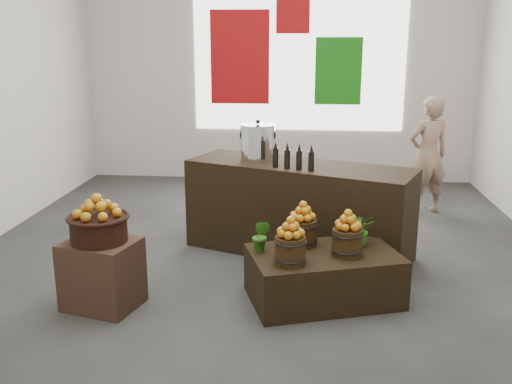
# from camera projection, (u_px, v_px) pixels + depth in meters

# --- Properties ---
(ground) EXTENTS (7.00, 7.00, 0.00)m
(ground) POSITION_uv_depth(u_px,v_px,m) (260.00, 259.00, 5.79)
(ground) COLOR #393937
(ground) RESTS_ON ground
(back_wall) EXTENTS (6.00, 0.04, 4.00)m
(back_wall) POSITION_uv_depth(u_px,v_px,m) (279.00, 51.00, 8.65)
(back_wall) COLOR beige
(back_wall) RESTS_ON ground
(back_opening) EXTENTS (3.20, 0.02, 2.40)m
(back_opening) POSITION_uv_depth(u_px,v_px,m) (299.00, 51.00, 8.60)
(back_opening) COLOR white
(back_opening) RESTS_ON back_wall
(deco_red_left) EXTENTS (0.90, 0.04, 1.40)m
(deco_red_left) POSITION_uv_depth(u_px,v_px,m) (240.00, 57.00, 8.70)
(deco_red_left) COLOR #9C0C0D
(deco_red_left) RESTS_ON back_wall
(deco_green_right) EXTENTS (0.70, 0.04, 1.00)m
(deco_green_right) POSITION_uv_depth(u_px,v_px,m) (338.00, 71.00, 8.62)
(deco_green_right) COLOR #156C10
(deco_green_right) RESTS_ON back_wall
(deco_red_upper) EXTENTS (0.50, 0.04, 0.50)m
(deco_red_upper) POSITION_uv_depth(u_px,v_px,m) (293.00, 16.00, 8.47)
(deco_red_upper) COLOR #9C0C0D
(deco_red_upper) RESTS_ON back_wall
(crate) EXTENTS (0.67, 0.60, 0.57)m
(crate) POSITION_uv_depth(u_px,v_px,m) (102.00, 274.00, 4.69)
(crate) COLOR #4C3223
(crate) RESTS_ON ground
(wicker_basket) EXTENTS (0.46, 0.46, 0.21)m
(wicker_basket) POSITION_uv_depth(u_px,v_px,m) (99.00, 229.00, 4.59)
(wicker_basket) COLOR black
(wicker_basket) RESTS_ON crate
(apples_in_basket) EXTENTS (0.36, 0.36, 0.19)m
(apples_in_basket) POSITION_uv_depth(u_px,v_px,m) (97.00, 206.00, 4.54)
(apples_in_basket) COLOR #A30905
(apples_in_basket) RESTS_ON wicker_basket
(display_table) EXTENTS (1.40, 1.09, 0.42)m
(display_table) POSITION_uv_depth(u_px,v_px,m) (323.00, 276.00, 4.83)
(display_table) COLOR black
(display_table) RESTS_ON ground
(apple_bucket_front_left) EXTENTS (0.24, 0.24, 0.23)m
(apple_bucket_front_left) POSITION_uv_depth(u_px,v_px,m) (290.00, 250.00, 4.52)
(apple_bucket_front_left) COLOR #37240F
(apple_bucket_front_left) RESTS_ON display_table
(apples_in_bucket_front_left) EXTENTS (0.18, 0.18, 0.16)m
(apples_in_bucket_front_left) POSITION_uv_depth(u_px,v_px,m) (291.00, 227.00, 4.47)
(apples_in_bucket_front_left) COLOR #A30905
(apples_in_bucket_front_left) RESTS_ON apple_bucket_front_left
(apple_bucket_front_right) EXTENTS (0.24, 0.24, 0.23)m
(apple_bucket_front_right) POSITION_uv_depth(u_px,v_px,m) (347.00, 242.00, 4.70)
(apple_bucket_front_right) COLOR #37240F
(apple_bucket_front_right) RESTS_ON display_table
(apples_in_bucket_front_right) EXTENTS (0.18, 0.18, 0.16)m
(apples_in_bucket_front_right) POSITION_uv_depth(u_px,v_px,m) (348.00, 220.00, 4.65)
(apples_in_bucket_front_right) COLOR #A30905
(apples_in_bucket_front_right) RESTS_ON apple_bucket_front_right
(apple_bucket_rear) EXTENTS (0.24, 0.24, 0.23)m
(apple_bucket_rear) POSITION_uv_depth(u_px,v_px,m) (303.00, 232.00, 4.94)
(apple_bucket_rear) COLOR #37240F
(apple_bucket_rear) RESTS_ON display_table
(apples_in_bucket_rear) EXTENTS (0.18, 0.18, 0.16)m
(apples_in_bucket_rear) POSITION_uv_depth(u_px,v_px,m) (303.00, 211.00, 4.89)
(apples_in_bucket_rear) COLOR #A30905
(apples_in_bucket_rear) RESTS_ON apple_bucket_rear
(herb_garnish_right) EXTENTS (0.28, 0.25, 0.29)m
(herb_garnish_right) POSITION_uv_depth(u_px,v_px,m) (360.00, 229.00, 4.93)
(herb_garnish_right) COLOR #286A16
(herb_garnish_right) RESTS_ON display_table
(herb_garnish_left) EXTENTS (0.19, 0.17, 0.28)m
(herb_garnish_left) POSITION_uv_depth(u_px,v_px,m) (261.00, 236.00, 4.77)
(herb_garnish_left) COLOR #286A16
(herb_garnish_left) RESTS_ON display_table
(counter) EXTENTS (2.40, 1.54, 0.94)m
(counter) POSITION_uv_depth(u_px,v_px,m) (298.00, 209.00, 5.86)
(counter) COLOR black
(counter) RESTS_ON ground
(stock_pot_left) EXTENTS (0.35, 0.35, 0.35)m
(stock_pot_left) POSITION_uv_depth(u_px,v_px,m) (258.00, 143.00, 5.90)
(stock_pot_left) COLOR silver
(stock_pot_left) RESTS_ON counter
(oil_cruets) EXTENTS (0.33, 0.18, 0.26)m
(oil_cruets) POSITION_uv_depth(u_px,v_px,m) (290.00, 156.00, 5.51)
(oil_cruets) COLOR black
(oil_cruets) RESTS_ON counter
(shopper) EXTENTS (0.63, 0.52, 1.50)m
(shopper) POSITION_uv_depth(u_px,v_px,m) (428.00, 156.00, 7.16)
(shopper) COLOR #8E7057
(shopper) RESTS_ON ground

